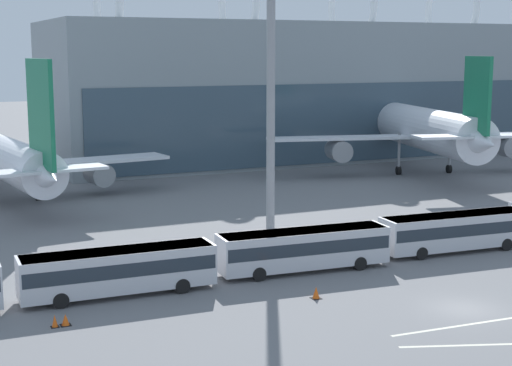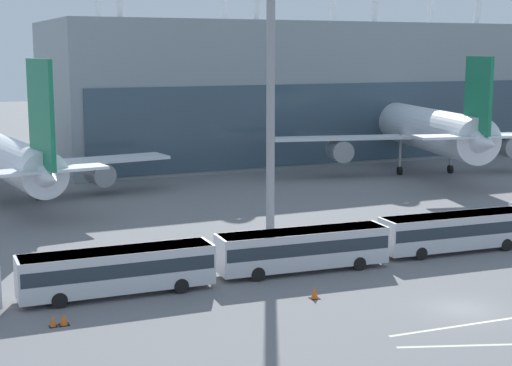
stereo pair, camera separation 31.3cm
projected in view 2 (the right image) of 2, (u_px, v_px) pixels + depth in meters
name	position (u px, v px, depth m)	size (l,w,h in m)	color
ground_plane	(463.00, 309.00, 48.44)	(440.00, 440.00, 0.00)	slate
terminal_building	(495.00, 84.00, 134.62)	(150.45, 25.92, 29.33)	gray
airliner_at_gate_near	(8.00, 159.00, 82.06)	(35.17, 34.71, 15.10)	silver
airliner_at_gate_far	(423.00, 129.00, 101.68)	(40.80, 39.39, 15.21)	silver
shuttle_bus_1	(117.00, 268.00, 50.98)	(12.79, 3.06, 3.03)	silver
shuttle_bus_2	(303.00, 247.00, 56.55)	(12.87, 3.56, 3.03)	silver
shuttle_bus_3	(456.00, 230.00, 62.06)	(12.86, 3.52, 3.03)	silver
floodlight_mast	(271.00, 79.00, 66.16)	(2.06, 2.06, 23.80)	gray
lane_stripe_0	(466.00, 346.00, 42.46)	(7.66, 0.25, 0.01)	silver
lane_stripe_3	(511.00, 228.00, 70.72)	(11.52, 0.25, 0.01)	silver
lane_stripe_5	(469.00, 325.00, 45.73)	(10.67, 0.25, 0.01)	silver
traffic_cone_0	(64.00, 319.00, 45.60)	(0.62, 0.62, 0.69)	black
traffic_cone_1	(53.00, 321.00, 45.31)	(0.47, 0.47, 0.74)	black
traffic_cone_2	(315.00, 293.00, 50.47)	(0.63, 0.63, 0.78)	black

